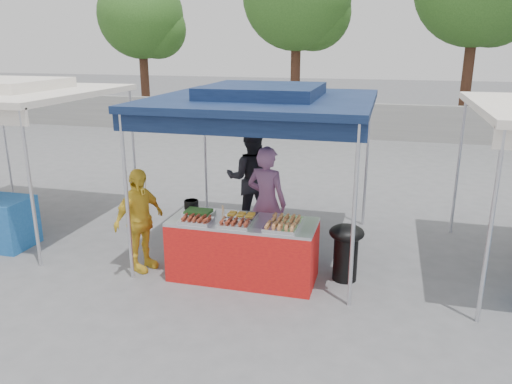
% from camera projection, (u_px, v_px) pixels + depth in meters
% --- Properties ---
extents(ground_plane, '(80.00, 80.00, 0.00)m').
position_uv_depth(ground_plane, '(245.00, 274.00, 7.10)').
color(ground_plane, slate).
extents(back_wall, '(40.00, 0.25, 1.20)m').
position_uv_depth(back_wall, '(334.00, 120.00, 17.11)').
color(back_wall, gray).
rests_on(back_wall, ground_plane).
extents(main_canopy, '(3.20, 3.20, 2.57)m').
position_uv_depth(main_canopy, '(262.00, 99.00, 7.31)').
color(main_canopy, silver).
rests_on(main_canopy, ground_plane).
extents(tree_0, '(3.52, 3.46, 5.94)m').
position_uv_depth(tree_0, '(145.00, 19.00, 20.27)').
color(tree_0, '#46281A').
rests_on(tree_0, ground_plane).
extents(tree_1, '(3.94, 3.94, 6.77)m').
position_uv_depth(tree_1, '(301.00, 0.00, 17.99)').
color(tree_1, '#46281A').
rests_on(tree_1, ground_plane).
extents(vendor_table, '(2.00, 0.80, 0.85)m').
position_uv_depth(vendor_table, '(243.00, 249.00, 6.88)').
color(vendor_table, red).
rests_on(vendor_table, ground_plane).
extents(food_tray_fl, '(0.42, 0.30, 0.07)m').
position_uv_depth(food_tray_fl, '(196.00, 220.00, 6.67)').
color(food_tray_fl, silver).
rests_on(food_tray_fl, vendor_table).
extents(food_tray_fm, '(0.42, 0.30, 0.07)m').
position_uv_depth(food_tray_fm, '(235.00, 224.00, 6.54)').
color(food_tray_fm, silver).
rests_on(food_tray_fm, vendor_table).
extents(food_tray_fr, '(0.42, 0.30, 0.07)m').
position_uv_depth(food_tray_fr, '(280.00, 228.00, 6.39)').
color(food_tray_fr, silver).
rests_on(food_tray_fr, vendor_table).
extents(food_tray_bl, '(0.42, 0.30, 0.07)m').
position_uv_depth(food_tray_bl, '(198.00, 213.00, 6.96)').
color(food_tray_bl, silver).
rests_on(food_tray_bl, vendor_table).
extents(food_tray_bm, '(0.42, 0.30, 0.07)m').
position_uv_depth(food_tray_bm, '(241.00, 216.00, 6.85)').
color(food_tray_bm, silver).
rests_on(food_tray_bm, vendor_table).
extents(food_tray_br, '(0.42, 0.30, 0.07)m').
position_uv_depth(food_tray_br, '(286.00, 220.00, 6.68)').
color(food_tray_br, silver).
rests_on(food_tray_br, vendor_table).
extents(cooking_pot, '(0.21, 0.21, 0.12)m').
position_uv_depth(cooking_pot, '(191.00, 204.00, 7.24)').
color(cooking_pot, black).
rests_on(cooking_pot, vendor_table).
extents(skewer_cup, '(0.07, 0.07, 0.09)m').
position_uv_depth(skewer_cup, '(223.00, 222.00, 6.57)').
color(skewer_cup, silver).
rests_on(skewer_cup, vendor_table).
extents(wok_burner, '(0.48, 0.48, 0.81)m').
position_uv_depth(wok_burner, '(346.00, 247.00, 6.82)').
color(wok_burner, black).
rests_on(wok_burner, ground_plane).
extents(crate_left, '(0.56, 0.39, 0.33)m').
position_uv_depth(crate_left, '(236.00, 246.00, 7.67)').
color(crate_left, '#153FAF').
rests_on(crate_left, ground_plane).
extents(crate_right, '(0.49, 0.34, 0.29)m').
position_uv_depth(crate_right, '(277.00, 248.00, 7.63)').
color(crate_right, '#153FAF').
rests_on(crate_right, ground_plane).
extents(crate_stacked, '(0.47, 0.33, 0.28)m').
position_uv_depth(crate_stacked, '(277.00, 231.00, 7.54)').
color(crate_stacked, '#153FAF').
rests_on(crate_stacked, crate_right).
extents(vendor_woman, '(0.71, 0.55, 1.73)m').
position_uv_depth(vendor_woman, '(267.00, 203.00, 7.48)').
color(vendor_woman, '#945E8A').
rests_on(vendor_woman, ground_plane).
extents(helper_man, '(1.00, 0.85, 1.80)m').
position_uv_depth(helper_man, '(251.00, 178.00, 8.67)').
color(helper_man, black).
rests_on(helper_man, ground_plane).
extents(customer_person, '(0.64, 0.95, 1.50)m').
position_uv_depth(customer_person, '(139.00, 220.00, 7.06)').
color(customer_person, yellow).
rests_on(customer_person, ground_plane).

